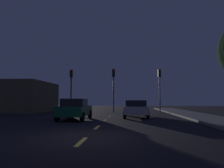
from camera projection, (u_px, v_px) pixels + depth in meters
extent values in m
plane|color=black|center=(106.00, 120.00, 15.21)|extent=(80.00, 80.00, 0.00)
cube|color=gray|center=(212.00, 119.00, 14.69)|extent=(3.00, 40.00, 0.15)
cube|color=#EACC4C|center=(81.00, 142.00, 7.06)|extent=(0.16, 1.60, 0.01)
cube|color=#EACC4C|center=(97.00, 127.00, 10.84)|extent=(0.16, 1.60, 0.01)
cube|color=#EACC4C|center=(105.00, 120.00, 14.62)|extent=(0.16, 1.60, 0.01)
cube|color=#EACC4C|center=(109.00, 116.00, 18.40)|extent=(0.16, 1.60, 0.01)
cylinder|color=black|center=(71.00, 91.00, 24.45)|extent=(0.14, 0.14, 4.99)
cube|color=#382D0C|center=(71.00, 74.00, 24.61)|extent=(0.32, 0.24, 0.90)
sphere|color=red|center=(71.00, 71.00, 24.47)|extent=(0.20, 0.20, 0.20)
sphere|color=#3F2D0C|center=(71.00, 73.00, 24.45)|extent=(0.20, 0.20, 0.20)
sphere|color=#0C3319|center=(71.00, 76.00, 24.43)|extent=(0.20, 0.20, 0.20)
cylinder|color=#4C4C51|center=(114.00, 91.00, 24.10)|extent=(0.14, 0.14, 5.01)
cube|color=black|center=(114.00, 73.00, 24.26)|extent=(0.32, 0.24, 0.90)
sphere|color=red|center=(113.00, 70.00, 24.12)|extent=(0.20, 0.20, 0.20)
sphere|color=#3F2D0C|center=(113.00, 73.00, 24.10)|extent=(0.20, 0.20, 0.20)
sphere|color=#0C3319|center=(113.00, 75.00, 24.08)|extent=(0.20, 0.20, 0.20)
cylinder|color=#4C4C51|center=(160.00, 91.00, 23.72)|extent=(0.14, 0.14, 4.93)
cube|color=#382D0C|center=(159.00, 73.00, 23.88)|extent=(0.32, 0.24, 0.90)
sphere|color=red|center=(160.00, 71.00, 23.74)|extent=(0.20, 0.20, 0.20)
sphere|color=#3F2D0C|center=(160.00, 73.00, 23.72)|extent=(0.20, 0.20, 0.20)
sphere|color=#0C3319|center=(160.00, 76.00, 23.70)|extent=(0.20, 0.20, 0.20)
cube|color=silver|center=(136.00, 110.00, 17.40)|extent=(1.99, 4.36, 0.59)
cube|color=black|center=(136.00, 103.00, 17.23)|extent=(1.70, 1.99, 0.49)
cylinder|color=black|center=(126.00, 112.00, 19.05)|extent=(0.24, 0.65, 0.64)
cylinder|color=black|center=(145.00, 112.00, 18.88)|extent=(0.24, 0.65, 0.64)
cylinder|color=black|center=(125.00, 115.00, 15.88)|extent=(0.24, 0.65, 0.64)
cylinder|color=black|center=(148.00, 115.00, 15.70)|extent=(0.24, 0.65, 0.64)
cube|color=#0F4C2D|center=(75.00, 111.00, 15.16)|extent=(1.83, 3.91, 0.68)
cube|color=black|center=(74.00, 102.00, 15.01)|extent=(1.60, 1.76, 0.52)
cylinder|color=black|center=(69.00, 114.00, 16.58)|extent=(0.22, 0.64, 0.64)
cylinder|color=black|center=(90.00, 114.00, 16.46)|extent=(0.22, 0.64, 0.64)
cylinder|color=black|center=(57.00, 117.00, 13.81)|extent=(0.22, 0.64, 0.64)
cylinder|color=black|center=(82.00, 117.00, 13.68)|extent=(0.22, 0.64, 0.64)
cube|color=brown|center=(31.00, 97.00, 25.31)|extent=(4.00, 8.23, 3.60)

